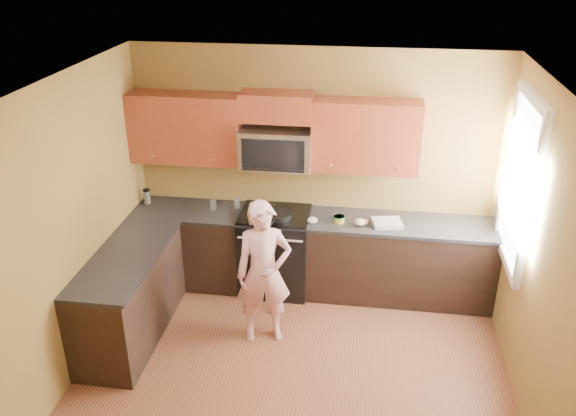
% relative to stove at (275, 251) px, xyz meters
% --- Properties ---
extents(floor, '(4.00, 4.00, 0.00)m').
position_rel_stove_xyz_m(floor, '(0.40, -1.68, -0.47)').
color(floor, brown).
rests_on(floor, ground).
extents(ceiling, '(4.00, 4.00, 0.00)m').
position_rel_stove_xyz_m(ceiling, '(0.40, -1.68, 2.23)').
color(ceiling, white).
rests_on(ceiling, ground).
extents(wall_back, '(4.00, 0.00, 4.00)m').
position_rel_stove_xyz_m(wall_back, '(0.40, 0.32, 0.88)').
color(wall_back, olive).
rests_on(wall_back, ground).
extents(wall_left, '(0.00, 4.00, 4.00)m').
position_rel_stove_xyz_m(wall_left, '(-1.60, -1.68, 0.88)').
color(wall_left, olive).
rests_on(wall_left, ground).
extents(wall_right, '(0.00, 4.00, 4.00)m').
position_rel_stove_xyz_m(wall_right, '(2.40, -1.68, 0.88)').
color(wall_right, olive).
rests_on(wall_right, ground).
extents(cabinet_back_run, '(4.00, 0.60, 0.88)m').
position_rel_stove_xyz_m(cabinet_back_run, '(0.40, 0.02, -0.03)').
color(cabinet_back_run, black).
rests_on(cabinet_back_run, floor).
extents(cabinet_left_run, '(0.60, 1.60, 0.88)m').
position_rel_stove_xyz_m(cabinet_left_run, '(-1.30, -1.08, -0.03)').
color(cabinet_left_run, black).
rests_on(cabinet_left_run, floor).
extents(countertop_back, '(4.00, 0.62, 0.04)m').
position_rel_stove_xyz_m(countertop_back, '(0.40, 0.01, 0.43)').
color(countertop_back, black).
rests_on(countertop_back, cabinet_back_run).
extents(countertop_left, '(0.62, 1.60, 0.04)m').
position_rel_stove_xyz_m(countertop_left, '(-1.29, -1.08, 0.43)').
color(countertop_left, black).
rests_on(countertop_left, cabinet_left_run).
extents(stove, '(0.76, 0.65, 0.95)m').
position_rel_stove_xyz_m(stove, '(0.00, 0.00, 0.00)').
color(stove, black).
rests_on(stove, floor).
extents(microwave, '(0.76, 0.40, 0.42)m').
position_rel_stove_xyz_m(microwave, '(0.00, 0.12, 0.97)').
color(microwave, silver).
rests_on(microwave, wall_back).
extents(upper_cab_left, '(1.22, 0.33, 0.75)m').
position_rel_stove_xyz_m(upper_cab_left, '(-0.99, 0.16, 0.97)').
color(upper_cab_left, maroon).
rests_on(upper_cab_left, wall_back).
extents(upper_cab_right, '(1.12, 0.33, 0.75)m').
position_rel_stove_xyz_m(upper_cab_right, '(0.94, 0.16, 0.97)').
color(upper_cab_right, maroon).
rests_on(upper_cab_right, wall_back).
extents(upper_cab_over_mw, '(0.76, 0.33, 0.30)m').
position_rel_stove_xyz_m(upper_cab_over_mw, '(0.00, 0.16, 1.62)').
color(upper_cab_over_mw, maroon).
rests_on(upper_cab_over_mw, wall_back).
extents(window, '(0.06, 1.06, 1.66)m').
position_rel_stove_xyz_m(window, '(2.38, -0.48, 1.17)').
color(window, white).
rests_on(window, wall_right).
extents(woman, '(0.62, 0.50, 1.49)m').
position_rel_stove_xyz_m(woman, '(0.04, -0.92, 0.27)').
color(woman, pink).
rests_on(woman, floor).
extents(frying_pan, '(0.37, 0.55, 0.07)m').
position_rel_stove_xyz_m(frying_pan, '(0.06, -0.11, 0.47)').
color(frying_pan, black).
rests_on(frying_pan, stove).
extents(butter_tub, '(0.13, 0.13, 0.09)m').
position_rel_stove_xyz_m(butter_tub, '(0.71, -0.06, 0.45)').
color(butter_tub, yellow).
rests_on(butter_tub, countertop_back).
extents(toast_slice, '(0.13, 0.13, 0.01)m').
position_rel_stove_xyz_m(toast_slice, '(0.96, -0.03, 0.45)').
color(toast_slice, '#B27F47').
rests_on(toast_slice, countertop_back).
extents(napkin_a, '(0.13, 0.14, 0.06)m').
position_rel_stove_xyz_m(napkin_a, '(0.43, -0.12, 0.48)').
color(napkin_a, silver).
rests_on(napkin_a, countertop_back).
extents(napkin_b, '(0.14, 0.15, 0.07)m').
position_rel_stove_xyz_m(napkin_b, '(0.93, -0.10, 0.48)').
color(napkin_b, silver).
rests_on(napkin_b, countertop_back).
extents(dish_towel, '(0.34, 0.30, 0.05)m').
position_rel_stove_xyz_m(dish_towel, '(1.22, -0.06, 0.47)').
color(dish_towel, white).
rests_on(dish_towel, countertop_back).
extents(travel_mug, '(0.10, 0.10, 0.17)m').
position_rel_stove_xyz_m(travel_mug, '(-1.50, 0.11, 0.44)').
color(travel_mug, silver).
rests_on(travel_mug, countertop_back).
extents(glass_a, '(0.08, 0.08, 0.12)m').
position_rel_stove_xyz_m(glass_a, '(-0.71, 0.05, 0.51)').
color(glass_a, silver).
rests_on(glass_a, countertop_back).
extents(glass_b, '(0.08, 0.08, 0.12)m').
position_rel_stove_xyz_m(glass_b, '(-0.45, 0.15, 0.51)').
color(glass_b, silver).
rests_on(glass_b, countertop_back).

